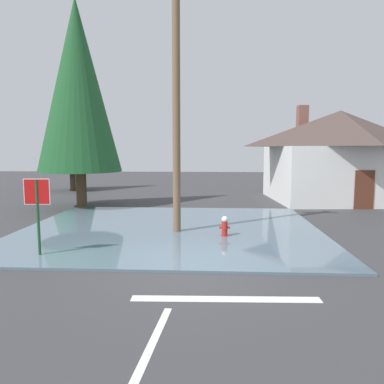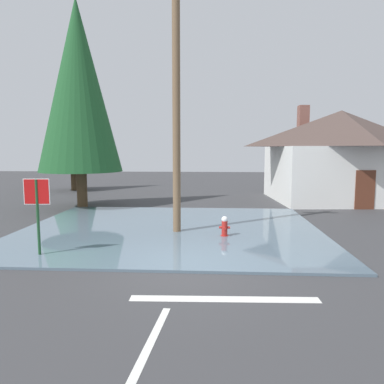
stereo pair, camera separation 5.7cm
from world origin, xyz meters
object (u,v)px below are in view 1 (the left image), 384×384
Objects in this scene: house at (339,154)px; pine_tree_tall_left at (78,86)px; utility_pole at (176,99)px; pine_tree_mid_left at (71,126)px; stop_sign_near at (37,202)px; fire_hydrant at (225,227)px.

pine_tree_tall_left reaches higher than house.
utility_pole is 16.24m from pine_tree_mid_left.
utility_pole is at bearing -133.83° from house.
stop_sign_near is at bearing -135.16° from house.
pine_tree_mid_left is at bearing 166.35° from house.
stop_sign_near is at bearing -71.73° from pine_tree_mid_left.
stop_sign_near is 6.03m from fire_hydrant.
house reaches higher than stop_sign_near.
fire_hydrant is 0.09× the size of house.
utility_pole is 0.87× the size of pine_tree_tall_left.
stop_sign_near is at bearing -154.29° from fire_hydrant.
pine_tree_tall_left reaches higher than utility_pole.
house is (7.04, 9.73, 2.38)m from fire_hydrant.
pine_tree_tall_left is (-1.95, 8.74, 4.63)m from stop_sign_near.
pine_tree_tall_left is at bearing 102.58° from stop_sign_near.
house is at bearing 13.95° from pine_tree_tall_left.
house is 18.48m from pine_tree_mid_left.
pine_tree_tall_left is (-14.31, -3.56, 3.47)m from house.
pine_tree_tall_left is at bearing 139.67° from fire_hydrant.
house is at bearing 46.17° from utility_pole.
fire_hydrant is 12.24m from house.
pine_tree_tall_left is at bearing -166.05° from house.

